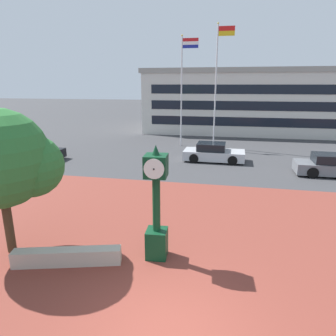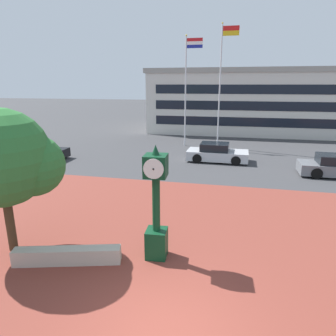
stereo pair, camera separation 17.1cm
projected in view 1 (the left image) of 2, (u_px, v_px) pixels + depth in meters
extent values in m
cube|color=brown|center=(188.00, 257.00, 9.54)|extent=(44.00, 14.60, 0.01)
cube|color=#ADA393|center=(67.00, 257.00, 9.07)|extent=(3.19, 1.23, 0.50)
cube|color=#0C381E|center=(157.00, 243.00, 9.45)|extent=(0.68, 0.68, 0.91)
cylinder|color=#0C381E|center=(156.00, 204.00, 9.09)|extent=(0.24, 0.24, 1.73)
cube|color=#0C381E|center=(156.00, 166.00, 8.77)|extent=(0.70, 0.70, 0.66)
cylinder|color=white|center=(158.00, 163.00, 9.10)|extent=(0.59, 0.07, 0.58)
sphere|color=black|center=(158.00, 163.00, 9.12)|extent=(0.05, 0.05, 0.05)
cylinder|color=white|center=(154.00, 169.00, 8.45)|extent=(0.59, 0.07, 0.58)
sphere|color=black|center=(154.00, 169.00, 8.43)|extent=(0.05, 0.05, 0.05)
cone|color=#0C381E|center=(156.00, 150.00, 8.65)|extent=(0.23, 0.23, 0.30)
cylinder|color=#42301E|center=(8.00, 223.00, 9.62)|extent=(0.28, 0.28, 1.97)
sphere|color=#2D7033|center=(32.00, 166.00, 9.42)|extent=(1.97, 1.97, 1.97)
cube|color=slate|center=(335.00, 168.00, 17.93)|extent=(4.48, 1.79, 0.64)
cube|color=black|center=(332.00, 159.00, 17.83)|extent=(2.07, 1.52, 0.56)
cylinder|color=black|center=(306.00, 166.00, 19.01)|extent=(0.64, 0.23, 0.64)
cylinder|color=black|center=(313.00, 173.00, 17.47)|extent=(0.64, 0.23, 0.64)
cube|color=#B7BABF|center=(214.00, 155.00, 21.35)|extent=(4.25, 1.97, 0.64)
cube|color=black|center=(211.00, 147.00, 21.25)|extent=(1.97, 1.65, 0.56)
cylinder|color=black|center=(233.00, 155.00, 21.93)|extent=(0.64, 0.23, 0.64)
cylinder|color=black|center=(232.00, 160.00, 20.28)|extent=(0.64, 0.23, 0.64)
cylinder|color=black|center=(197.00, 153.00, 22.48)|extent=(0.64, 0.23, 0.64)
cylinder|color=black|center=(194.00, 158.00, 20.84)|extent=(0.64, 0.23, 0.64)
cube|color=black|center=(33.00, 154.00, 21.76)|extent=(4.22, 1.92, 0.64)
cube|color=black|center=(30.00, 146.00, 21.65)|extent=(1.96, 1.60, 0.56)
cylinder|color=black|center=(56.00, 153.00, 22.38)|extent=(0.65, 0.24, 0.64)
cylinder|color=black|center=(44.00, 159.00, 20.78)|extent=(0.65, 0.24, 0.64)
cylinder|color=black|center=(25.00, 152.00, 22.81)|extent=(0.65, 0.24, 0.64)
cylinder|color=black|center=(10.00, 157.00, 21.21)|extent=(0.65, 0.24, 0.64)
cylinder|color=silver|center=(181.00, 93.00, 25.65)|extent=(0.12, 0.12, 9.01)
sphere|color=gold|center=(182.00, 35.00, 24.43)|extent=(0.14, 0.14, 0.14)
cube|color=red|center=(191.00, 40.00, 24.38)|extent=(1.28, 0.02, 0.26)
cube|color=white|center=(191.00, 43.00, 24.45)|extent=(1.28, 0.02, 0.26)
cube|color=navy|center=(190.00, 46.00, 24.52)|extent=(1.28, 0.02, 0.26)
cylinder|color=silver|center=(216.00, 89.00, 25.00)|extent=(0.12, 0.12, 9.81)
sphere|color=gold|center=(218.00, 23.00, 23.67)|extent=(0.14, 0.14, 0.14)
cube|color=red|center=(227.00, 28.00, 23.64)|extent=(1.26, 0.02, 0.36)
cube|color=gold|center=(227.00, 33.00, 23.74)|extent=(1.26, 0.02, 0.36)
cube|color=beige|center=(246.00, 102.00, 35.65)|extent=(22.09, 11.99, 6.37)
cube|color=gray|center=(248.00, 72.00, 34.73)|extent=(22.53, 12.23, 0.50)
cube|color=black|center=(247.00, 122.00, 30.39)|extent=(19.88, 0.04, 0.90)
cube|color=black|center=(249.00, 106.00, 29.96)|extent=(19.88, 0.04, 0.90)
cube|color=black|center=(250.00, 89.00, 29.54)|extent=(19.88, 0.04, 0.90)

